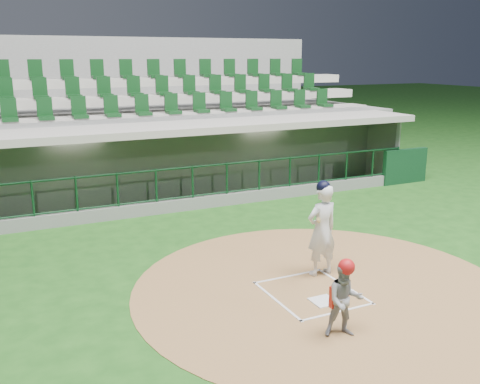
{
  "coord_description": "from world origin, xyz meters",
  "views": [
    {
      "loc": [
        -5.15,
        -8.02,
        4.3
      ],
      "look_at": [
        -0.1,
        2.6,
        1.3
      ],
      "focal_mm": 40.0,
      "sensor_mm": 36.0,
      "label": 1
    }
  ],
  "objects": [
    {
      "name": "dirt_circle",
      "position": [
        0.3,
        -0.2,
        0.01
      ],
      "size": [
        7.2,
        7.2,
        0.01
      ],
      "primitive_type": "cylinder",
      "color": "brown",
      "rests_on": "ground"
    },
    {
      "name": "home_plate",
      "position": [
        0.0,
        -0.7,
        0.02
      ],
      "size": [
        0.43,
        0.43,
        0.02
      ],
      "primitive_type": "cube",
      "color": "silver",
      "rests_on": "dirt_circle"
    },
    {
      "name": "seating_deck",
      "position": [
        0.0,
        10.91,
        1.42
      ],
      "size": [
        17.0,
        6.72,
        5.15
      ],
      "color": "slate",
      "rests_on": "ground"
    },
    {
      "name": "catcher",
      "position": [
        -0.39,
        -1.82,
        0.64
      ],
      "size": [
        0.71,
        0.64,
        1.28
      ],
      "color": "gray",
      "rests_on": "dirt_circle"
    },
    {
      "name": "ground",
      "position": [
        0.0,
        0.0,
        0.0
      ],
      "size": [
        120.0,
        120.0,
        0.0
      ],
      "primitive_type": "plane",
      "color": "#184814",
      "rests_on": "ground"
    },
    {
      "name": "dugout_structure",
      "position": [
        0.03,
        7.83,
        0.96
      ],
      "size": [
        16.4,
        3.7,
        3.0
      ],
      "color": "slate",
      "rests_on": "ground"
    },
    {
      "name": "batter",
      "position": [
        0.65,
        0.39,
        0.98
      ],
      "size": [
        0.9,
        0.89,
        1.95
      ],
      "color": "silver",
      "rests_on": "dirt_circle"
    },
    {
      "name": "batter_box_chalk",
      "position": [
        0.0,
        -0.3,
        0.02
      ],
      "size": [
        1.55,
        1.8,
        0.01
      ],
      "color": "silver",
      "rests_on": "ground"
    }
  ]
}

